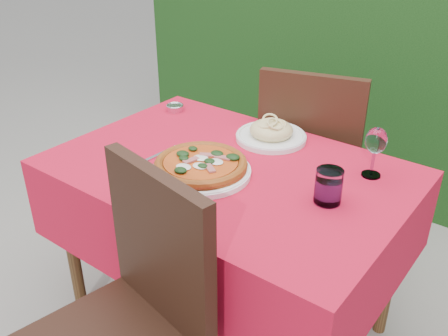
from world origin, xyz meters
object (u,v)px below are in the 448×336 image
Objects in this scene: chair_far at (312,156)px; water_glass at (328,188)px; fork at (157,156)px; chair_near at (133,311)px; pizza_plate at (201,167)px; steel_ramekin at (175,108)px; wine_glass at (376,143)px; pasta_plate at (271,133)px.

chair_far is 8.62× the size of water_glass.
water_glass is 0.66m from fork.
chair_near is 5.08× the size of fork.
pizza_plate is 0.61m from steel_ramekin.
water_glass is at bearing 73.95° from chair_near.
chair_far is at bearing 139.37° from wine_glass.
pizza_plate is at bearing 2.09° from fork.
chair_far reaches higher than pizza_plate.
wine_glass is 0.95m from steel_ramekin.
pasta_plate is (-0.04, -0.30, 0.22)m from chair_far.
chair_near reaches higher than steel_ramekin.
chair_far is (-0.06, 1.17, 0.00)m from chair_near.
chair_far is 5.42× the size of wine_glass.
chair_far reaches higher than fork.
water_glass is (0.39, -0.29, 0.02)m from pasta_plate.
fork is 2.69× the size of steel_ramekin.
steel_ramekin is at bearing 162.71° from water_glass.
pizza_plate reaches higher than steel_ramekin.
chair_near reaches higher than water_glass.
steel_ramekin is at bearing -179.38° from pasta_plate.
pasta_plate is 2.47× the size of water_glass.
water_glass is 0.26m from wine_glass.
pasta_plate reaches higher than fork.
chair_far is at bearing 121.18° from water_glass.
pizza_plate is at bearing -166.65° from water_glass.
wine_glass reaches higher than pasta_plate.
chair_near is at bearing -116.93° from water_glass.
chair_near is 2.74× the size of pizza_plate.
chair_near is 0.63m from fork.
fork is at bearing -56.49° from steel_ramekin.
fork is (-0.30, -0.69, 0.19)m from chair_far.
fork is (-0.65, -0.10, -0.05)m from water_glass.
water_glass is 1.60× the size of steel_ramekin.
pasta_plate is 0.51m from steel_ramekin.
wine_glass is at bearing 36.29° from pizza_plate.
fork is (-0.69, -0.34, -0.12)m from wine_glass.
pasta_plate is at bearing 67.47° from chair_far.
steel_ramekin is (-0.90, 0.28, -0.04)m from water_glass.
chair_far is at bearing 70.14° from fork.
pizza_plate is 0.60m from wine_glass.
wine_glass is (0.34, 0.83, 0.32)m from chair_near.
pasta_plate is (-0.10, 0.87, 0.22)m from chair_near.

